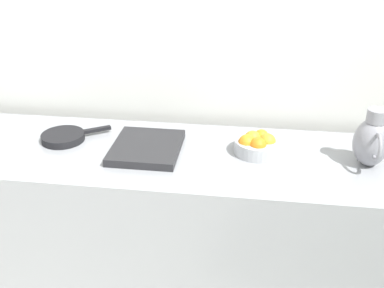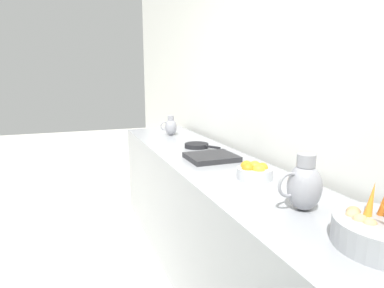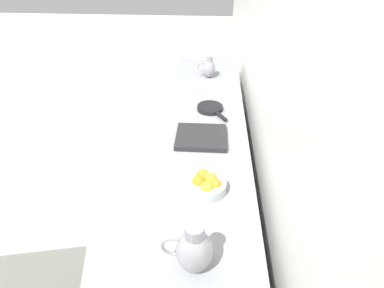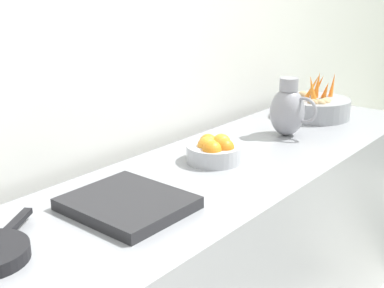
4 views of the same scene
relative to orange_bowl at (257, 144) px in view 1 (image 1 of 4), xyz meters
name	(u,v)px [view 1 (image 1 of 4)]	position (x,y,z in m)	size (l,w,h in m)	color
tile_wall_left	(274,5)	(-0.38, 0.04, 0.54)	(0.10, 8.63, 3.00)	silver
prep_counter	(157,233)	(0.05, -0.46, -0.50)	(0.64, 3.27, 0.92)	gray
orange_bowl	(257,144)	(0.00, 0.00, 0.00)	(0.21, 0.21, 0.10)	#ADAFB5
metal_pitcher_tall	(372,141)	(0.04, 0.47, 0.07)	(0.21, 0.15, 0.25)	gray
counter_sink_basin	(147,147)	(0.05, -0.49, -0.03)	(0.34, 0.30, 0.04)	#232326
skillet_on_counter	(64,137)	(0.00, -0.90, -0.03)	(0.23, 0.30, 0.03)	black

